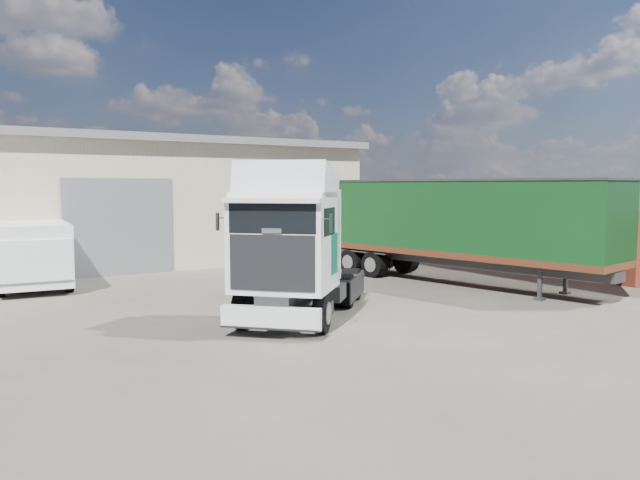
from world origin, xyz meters
TOP-DOWN VIEW (x-y plane):
  - ground at (0.00, 0.00)m, footprint 120.00×120.00m
  - brick_boundary_wall at (11.50, 6.00)m, footprint 0.35×26.00m
  - tractor_unit at (-0.57, -0.29)m, footprint 5.61×5.54m
  - box_trailer at (7.06, 1.82)m, footprint 4.09×10.88m
  - panel_van at (-5.16, 8.84)m, footprint 2.63×5.41m

SIDE VIEW (x-z plane):
  - ground at x=0.00m, z-range 0.00..0.00m
  - panel_van at x=-5.16m, z-range 0.04..2.17m
  - brick_boundary_wall at x=11.50m, z-range 0.00..2.50m
  - tractor_unit at x=-0.57m, z-range -0.31..3.59m
  - box_trailer at x=7.06m, z-range 0.39..3.93m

